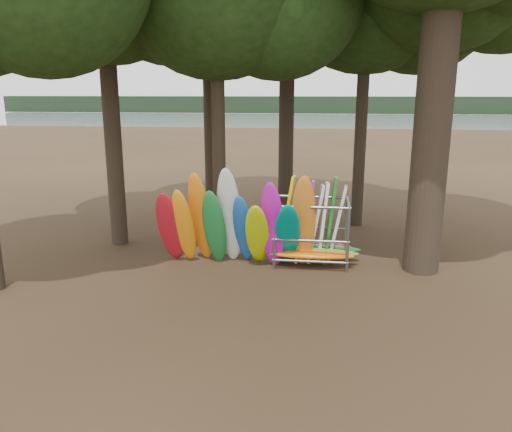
# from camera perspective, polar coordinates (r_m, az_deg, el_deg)

# --- Properties ---
(ground) EXTENTS (120.00, 120.00, 0.00)m
(ground) POSITION_cam_1_polar(r_m,az_deg,el_deg) (14.87, 1.97, -6.73)
(ground) COLOR #47331E
(ground) RESTS_ON ground
(lake) EXTENTS (160.00, 160.00, 0.00)m
(lake) POSITION_cam_1_polar(r_m,az_deg,el_deg) (74.04, 6.50, 9.93)
(lake) COLOR gray
(lake) RESTS_ON ground
(far_shore) EXTENTS (160.00, 4.00, 4.00)m
(far_shore) POSITION_cam_1_polar(r_m,az_deg,el_deg) (123.89, 6.99, 12.49)
(far_shore) COLOR black
(far_shore) RESTS_ON ground
(kayak_row) EXTENTS (4.87, 1.83, 3.24)m
(kayak_row) POSITION_cam_1_polar(r_m,az_deg,el_deg) (15.19, -2.40, -1.08)
(kayak_row) COLOR #B11524
(kayak_row) RESTS_ON ground
(storage_rack) EXTENTS (3.14, 1.52, 2.76)m
(storage_rack) POSITION_cam_1_polar(r_m,az_deg,el_deg) (15.70, 6.34, -2.02)
(storage_rack) COLOR slate
(storage_rack) RESTS_ON ground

